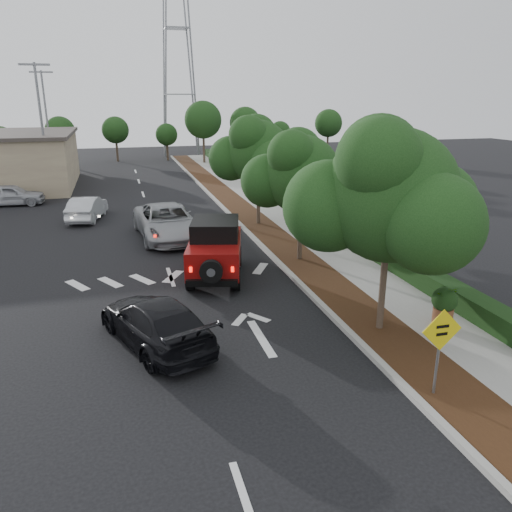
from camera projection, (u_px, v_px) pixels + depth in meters
name	position (u px, v px, depth m)	size (l,w,h in m)	color
ground	(194.00, 347.00, 14.23)	(120.00, 120.00, 0.00)	black
curb	(245.00, 230.00, 26.38)	(0.20, 70.00, 0.15)	#9E9B93
planting_strip	(263.00, 229.00, 26.64)	(1.80, 70.00, 0.12)	black
sidewalk	(297.00, 226.00, 27.13)	(2.00, 70.00, 0.12)	gray
hedge	(321.00, 219.00, 27.38)	(0.80, 70.00, 0.80)	black
transmission_tower	(182.00, 156.00, 59.77)	(7.00, 4.00, 28.00)	slate
street_tree_near	(379.00, 331.00, 15.20)	(3.80, 3.80, 5.92)	#143311
street_tree_mid	(299.00, 261.00, 21.62)	(3.20, 3.20, 5.32)	#143311
street_tree_far	(258.00, 225.00, 27.58)	(3.40, 3.40, 5.62)	#143311
light_pole_a	(51.00, 194.00, 36.41)	(2.00, 0.22, 9.00)	slate
light_pole_b	(53.00, 172.00, 47.16)	(2.00, 0.22, 9.00)	slate
red_jeep	(215.00, 248.00, 19.56)	(2.88, 4.58, 2.24)	black
silver_suv_ahead	(167.00, 222.00, 24.89)	(2.74, 5.95, 1.65)	#95979C
black_suv_oncoming	(156.00, 322.00, 14.21)	(1.92, 4.72, 1.37)	black
silver_sedan_oncoming	(87.00, 208.00, 28.66)	(1.43, 4.10, 1.35)	#B8BBC1
parked_suv	(11.00, 195.00, 32.39)	(1.65, 4.09, 1.39)	#A7A8AE
speed_hump_sign	(440.00, 341.00, 11.39)	(1.02, 0.09, 2.17)	slate
terracotta_planter	(444.00, 303.00, 14.97)	(0.76, 0.76, 1.32)	brown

